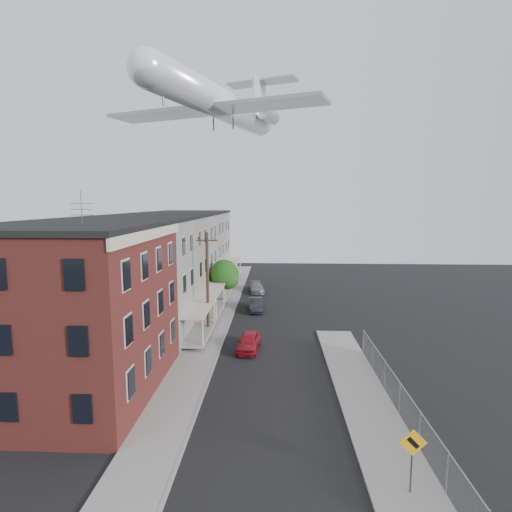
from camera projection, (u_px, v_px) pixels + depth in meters
The scene contains 19 objects.
ground at pixel (269, 473), 17.07m from camera, with size 120.00×120.00×0.00m, color black.
sidewalk_left at pixel (219, 315), 41.07m from camera, with size 3.00×62.00×0.12m, color gray.
sidewalk_right at pixel (367, 405), 22.75m from camera, with size 3.00×26.00×0.12m, color gray.
curb_left at pixel (233, 315), 41.01m from camera, with size 0.15×62.00×0.14m, color gray.
curb_right at pixel (341, 404), 22.81m from camera, with size 0.15×26.00×0.14m, color gray.
corner_building at pixel (71, 309), 23.86m from camera, with size 10.31×12.30×12.15m.
row_house_a at pixel (129, 280), 33.27m from camera, with size 11.98×7.00×10.30m.
row_house_b at pixel (154, 266), 40.20m from camera, with size 11.98×7.00×10.30m.
row_house_c at pixel (172, 257), 47.13m from camera, with size 11.98×7.00×10.30m.
row_house_d at pixel (185, 250), 54.06m from camera, with size 11.98×7.00×10.30m.
row_house_e at pixel (195, 245), 60.99m from camera, with size 11.98×7.00×10.30m.
chainlink_fence at pixel (400, 398), 21.57m from camera, with size 0.06×18.06×1.90m.
warning_sign at pixel (412, 451), 15.55m from camera, with size 1.10×0.11×2.80m.
utility_pole at pixel (208, 282), 34.52m from camera, with size 1.80×0.26×9.00m.
street_tree at pixel (225, 275), 44.50m from camera, with size 3.22×3.20×5.20m.
car_near at pixel (249, 342), 31.27m from camera, with size 1.61×3.99×1.36m, color maroon.
car_mid at pixel (256, 304), 42.71m from camera, with size 1.42×4.06×1.34m, color black.
car_far at pixel (256, 287), 51.48m from camera, with size 1.75×4.31×1.25m, color slate.
airplane at pixel (221, 104), 42.88m from camera, with size 23.90×27.37×7.97m.
Camera 1 is at (0.16, -15.69, 11.50)m, focal length 28.00 mm.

